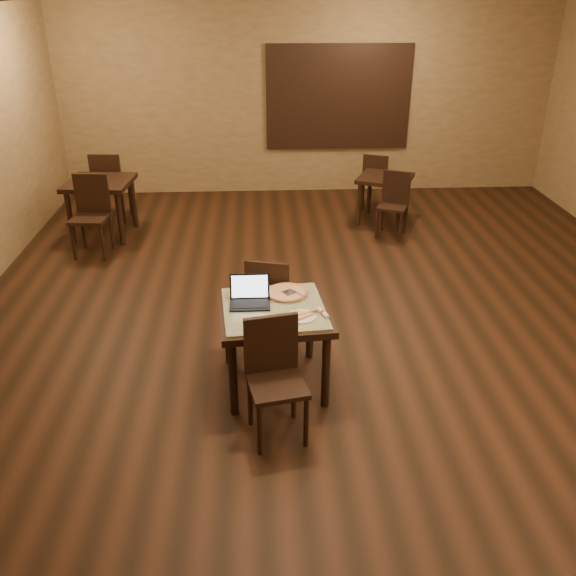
{
  "coord_description": "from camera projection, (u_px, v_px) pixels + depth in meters",
  "views": [
    {
      "loc": [
        -0.84,
        -5.16,
        3.19
      ],
      "look_at": [
        -0.6,
        -0.48,
        0.85
      ],
      "focal_mm": 38.0,
      "sensor_mm": 36.0,
      "label": 1
    }
  ],
  "objects": [
    {
      "name": "wall_back",
      "position": [
        307.0,
        100.0,
        9.87
      ],
      "size": [
        8.0,
        0.02,
        3.0
      ],
      "primitive_type": "cube",
      "color": "#957A4B",
      "rests_on": "ground"
    },
    {
      "name": "pizza_slice",
      "position": [
        302.0,
        315.0,
        4.94
      ],
      "size": [
        0.29,
        0.29,
        0.02
      ],
      "primitive_type": null,
      "rotation": [
        0.0,
        0.0,
        0.59
      ],
      "color": "#F9DEA6",
      "rests_on": "plate"
    },
    {
      "name": "tiled_table",
      "position": [
        274.0,
        318.0,
        5.15
      ],
      "size": [
        1.0,
        1.0,
        0.76
      ],
      "rotation": [
        0.0,
        0.0,
        0.09
      ],
      "color": "black",
      "rests_on": "ground"
    },
    {
      "name": "mural",
      "position": [
        338.0,
        97.0,
        9.83
      ],
      "size": [
        2.34,
        0.05,
        1.64
      ],
      "color": "#22597F",
      "rests_on": "wall_back"
    },
    {
      "name": "ground",
      "position": [
        346.0,
        341.0,
        6.07
      ],
      "size": [
        10.0,
        10.0,
        0.0
      ],
      "primitive_type": "plane",
      "color": "black",
      "rests_on": "ground"
    },
    {
      "name": "ceiling",
      "position": [
        362.0,
        11.0,
        4.73
      ],
      "size": [
        8.0,
        10.0,
        0.02
      ],
      "primitive_type": "cube",
      "rotation": [
        3.14,
        0.0,
        0.0
      ],
      "color": "silver",
      "rests_on": "wall_back"
    },
    {
      "name": "other_table_a_chair_far",
      "position": [
        376.0,
        179.0,
        9.4
      ],
      "size": [
        0.51,
        0.51,
        0.89
      ],
      "rotation": [
        0.0,
        0.0,
        2.72
      ],
      "color": "black",
      "rests_on": "ground"
    },
    {
      "name": "pizza_whole",
      "position": [
        287.0,
        292.0,
        5.31
      ],
      "size": [
        0.36,
        0.36,
        0.03
      ],
      "color": "#F9DEA6",
      "rests_on": "pizza_pan"
    },
    {
      "name": "napkin_roll",
      "position": [
        323.0,
        313.0,
        4.99
      ],
      "size": [
        0.09,
        0.16,
        0.04
      ],
      "rotation": [
        0.0,
        0.0,
        0.38
      ],
      "color": "white",
      "rests_on": "tiled_table"
    },
    {
      "name": "laptop",
      "position": [
        250.0,
        296.0,
        5.16
      ],
      "size": [
        0.34,
        0.26,
        0.23
      ],
      "rotation": [
        0.0,
        0.0,
        0.0
      ],
      "color": "black",
      "rests_on": "tiled_table"
    },
    {
      "name": "chair_main_far",
      "position": [
        270.0,
        298.0,
        5.76
      ],
      "size": [
        0.5,
        0.5,
        0.95
      ],
      "rotation": [
        0.0,
        0.0,
        2.88
      ],
      "color": "black",
      "rests_on": "ground"
    },
    {
      "name": "other_table_a",
      "position": [
        385.0,
        184.0,
        8.9
      ],
      "size": [
        0.97,
        0.97,
        0.69
      ],
      "rotation": [
        0.0,
        0.0,
        -0.42
      ],
      "color": "black",
      "rests_on": "ground"
    },
    {
      "name": "chair_main_near",
      "position": [
        274.0,
        371.0,
        4.65
      ],
      "size": [
        0.5,
        0.5,
        0.97
      ],
      "rotation": [
        0.0,
        0.0,
        0.2
      ],
      "color": "black",
      "rests_on": "ground"
    },
    {
      "name": "other_table_a_chair_near",
      "position": [
        394.0,
        200.0,
        8.46
      ],
      "size": [
        0.51,
        0.51,
        0.89
      ],
      "rotation": [
        0.0,
        0.0,
        -0.42
      ],
      "color": "black",
      "rests_on": "ground"
    },
    {
      "name": "plate",
      "position": [
        302.0,
        317.0,
        4.95
      ],
      "size": [
        0.24,
        0.24,
        0.01
      ],
      "primitive_type": "cylinder",
      "color": "white",
      "rests_on": "tiled_table"
    },
    {
      "name": "spatula",
      "position": [
        289.0,
        292.0,
        5.29
      ],
      "size": [
        0.22,
        0.26,
        0.01
      ],
      "primitive_type": "cube",
      "rotation": [
        0.0,
        0.0,
        0.56
      ],
      "color": "silver",
      "rests_on": "pizza_whole"
    },
    {
      "name": "other_table_b_chair_near",
      "position": [
        91.0,
        210.0,
        7.85
      ],
      "size": [
        0.48,
        0.48,
        1.03
      ],
      "rotation": [
        0.0,
        0.0,
        -0.09
      ],
      "color": "black",
      "rests_on": "ground"
    },
    {
      "name": "other_table_b",
      "position": [
        100.0,
        190.0,
        8.35
      ],
      "size": [
        0.92,
        0.92,
        0.8
      ],
      "rotation": [
        0.0,
        0.0,
        -0.09
      ],
      "color": "black",
      "rests_on": "ground"
    },
    {
      "name": "other_table_b_chair_far",
      "position": [
        109.0,
        183.0,
        8.92
      ],
      "size": [
        0.48,
        0.48,
        1.03
      ],
      "rotation": [
        0.0,
        0.0,
        3.05
      ],
      "color": "black",
      "rests_on": "ground"
    },
    {
      "name": "pizza_pan",
      "position": [
        287.0,
        294.0,
        5.32
      ],
      "size": [
        0.39,
        0.39,
        0.01
      ],
      "primitive_type": "cylinder",
      "color": "silver",
      "rests_on": "tiled_table"
    }
  ]
}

